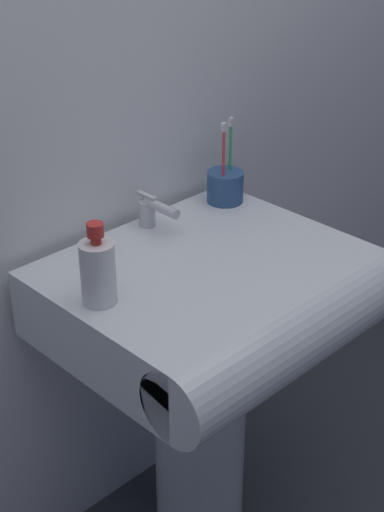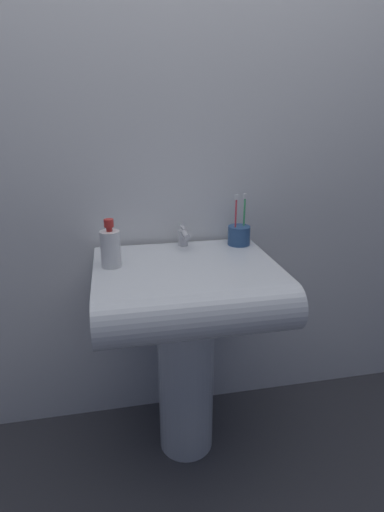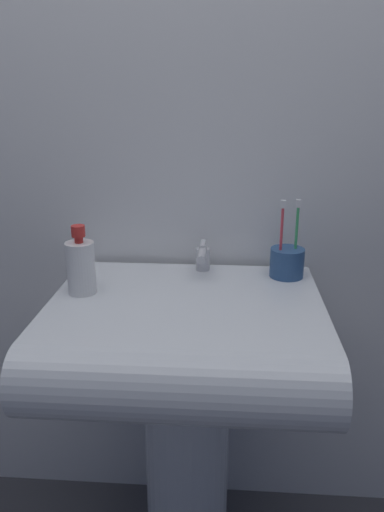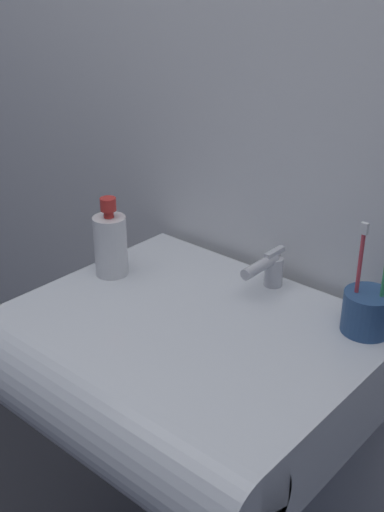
% 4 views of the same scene
% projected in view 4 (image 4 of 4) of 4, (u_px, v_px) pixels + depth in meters
% --- Properties ---
extents(wall_back, '(5.00, 0.05, 2.40)m').
position_uv_depth(wall_back, '(299.00, 73.00, 1.18)').
color(wall_back, white).
rests_on(wall_back, ground).
extents(sink_pedestal, '(0.21, 0.21, 0.65)m').
position_uv_depth(sink_pedestal, '(197.00, 509.00, 1.37)').
color(sink_pedestal, white).
rests_on(sink_pedestal, ground).
extents(sink_basin, '(0.63, 0.55, 0.15)m').
position_uv_depth(sink_basin, '(177.00, 367.00, 1.16)').
color(sink_basin, white).
rests_on(sink_basin, sink_pedestal).
extents(faucet, '(0.04, 0.12, 0.08)m').
position_uv_depth(faucet, '(269.00, 269.00, 1.26)').
color(faucet, silver).
rests_on(faucet, sink_basin).
extents(toothbrush_cup, '(0.09, 0.09, 0.20)m').
position_uv_depth(toothbrush_cup, '(367.00, 311.00, 1.11)').
color(toothbrush_cup, '#2D5184').
rests_on(toothbrush_cup, sink_basin).
extents(soap_bottle, '(0.07, 0.07, 0.17)m').
position_uv_depth(soap_bottle, '(111.00, 244.00, 1.30)').
color(soap_bottle, white).
rests_on(soap_bottle, sink_basin).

